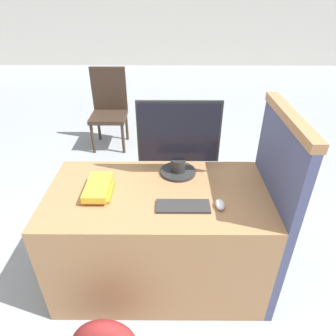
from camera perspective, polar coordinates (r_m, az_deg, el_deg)
ground_plane at (r=2.17m, az=-2.02°, el=-27.03°), size 20.00×20.00×0.00m
wall_back at (r=8.10m, az=-0.25°, el=28.68°), size 12.00×0.06×2.80m
desk at (r=2.10m, az=-1.86°, el=-12.95°), size 1.37×0.73×0.76m
carrel_divider at (r=2.01m, az=18.85°, el=-7.11°), size 0.07×0.71×1.28m
monitor at (r=1.91m, az=2.05°, el=5.30°), size 0.53×0.24×0.51m
keyboard at (r=1.73m, az=2.89°, el=-7.28°), size 0.31×0.12×0.02m
mouse at (r=1.74m, az=9.89°, el=-6.87°), size 0.05×0.09×0.04m
book_stack at (r=1.87m, az=-13.19°, el=-3.87°), size 0.17×0.27×0.06m
far_chair at (r=3.95m, az=-11.18°, el=11.58°), size 0.44×0.44×0.98m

